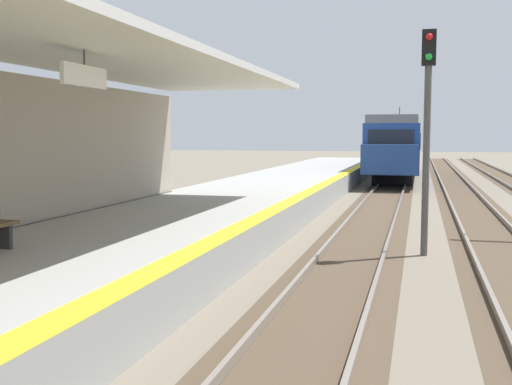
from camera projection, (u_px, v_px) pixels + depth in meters
station_platform at (144, 242)px, 13.72m from camera, size 5.00×80.00×0.91m
track_pair_nearest_platform at (361, 239)px, 16.49m from camera, size 2.34×120.00×0.16m
track_pair_middle at (497, 245)px, 15.63m from camera, size 2.34×120.00×0.16m
approaching_train at (397, 145)px, 40.17m from camera, size 2.93×19.60×4.76m
rail_signal_post at (427, 119)px, 14.27m from camera, size 0.32×0.34×5.20m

